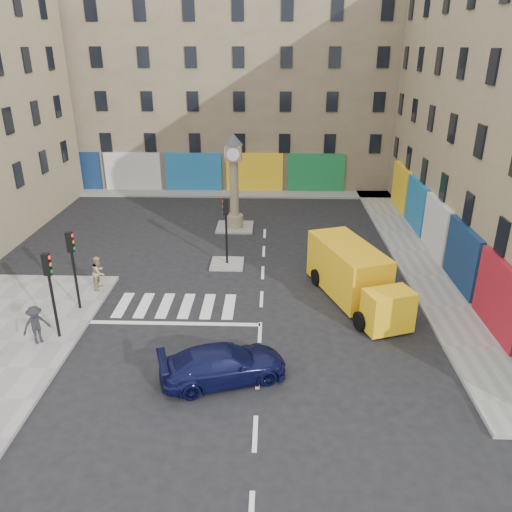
{
  "coord_description": "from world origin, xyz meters",
  "views": [
    {
      "loc": [
        0.43,
        -17.24,
        11.31
      ],
      "look_at": [
        -0.28,
        4.59,
        2.0
      ],
      "focal_mm": 35.0,
      "sensor_mm": 36.0,
      "label": 1
    }
  ],
  "objects_px": {
    "traffic_light_left_near": "(50,282)",
    "traffic_light_island": "(226,221)",
    "pedestrian_dark": "(36,325)",
    "clock_pillar": "(234,176)",
    "traffic_light_left_far": "(73,258)",
    "pedestrian_tan": "(99,272)",
    "navy_sedan": "(223,364)",
    "yellow_van": "(354,275)"
  },
  "relations": [
    {
      "from": "yellow_van",
      "to": "pedestrian_tan",
      "type": "bearing_deg",
      "value": 158.62
    },
    {
      "from": "traffic_light_left_far",
      "to": "pedestrian_tan",
      "type": "relative_size",
      "value": 2.19
    },
    {
      "from": "traffic_light_left_near",
      "to": "pedestrian_tan",
      "type": "distance_m",
      "value": 4.75
    },
    {
      "from": "traffic_light_left_far",
      "to": "pedestrian_dark",
      "type": "relative_size",
      "value": 2.25
    },
    {
      "from": "traffic_light_island",
      "to": "clock_pillar",
      "type": "relative_size",
      "value": 0.61
    },
    {
      "from": "traffic_light_left_far",
      "to": "navy_sedan",
      "type": "bearing_deg",
      "value": -34.63
    },
    {
      "from": "traffic_light_left_near",
      "to": "clock_pillar",
      "type": "xyz_separation_m",
      "value": [
        6.3,
        13.8,
        0.93
      ]
    },
    {
      "from": "traffic_light_left_near",
      "to": "navy_sedan",
      "type": "height_order",
      "value": "traffic_light_left_near"
    },
    {
      "from": "traffic_light_left_far",
      "to": "pedestrian_tan",
      "type": "bearing_deg",
      "value": 81.67
    },
    {
      "from": "navy_sedan",
      "to": "pedestrian_dark",
      "type": "bearing_deg",
      "value": 57.46
    },
    {
      "from": "clock_pillar",
      "to": "pedestrian_dark",
      "type": "height_order",
      "value": "clock_pillar"
    },
    {
      "from": "pedestrian_tan",
      "to": "pedestrian_dark",
      "type": "xyz_separation_m",
      "value": [
        -0.93,
        -4.95,
        -0.02
      ]
    },
    {
      "from": "traffic_light_left_near",
      "to": "clock_pillar",
      "type": "height_order",
      "value": "clock_pillar"
    },
    {
      "from": "pedestrian_dark",
      "to": "traffic_light_left_near",
      "type": "bearing_deg",
      "value": -2.61
    },
    {
      "from": "traffic_light_left_near",
      "to": "clock_pillar",
      "type": "distance_m",
      "value": 15.19
    },
    {
      "from": "clock_pillar",
      "to": "pedestrian_dark",
      "type": "relative_size",
      "value": 3.71
    },
    {
      "from": "traffic_light_left_near",
      "to": "navy_sedan",
      "type": "relative_size",
      "value": 0.81
    },
    {
      "from": "traffic_light_left_near",
      "to": "traffic_light_left_far",
      "type": "distance_m",
      "value": 2.4
    },
    {
      "from": "pedestrian_tan",
      "to": "navy_sedan",
      "type": "bearing_deg",
      "value": -133.35
    },
    {
      "from": "clock_pillar",
      "to": "traffic_light_left_near",
      "type": "bearing_deg",
      "value": -114.55
    },
    {
      "from": "traffic_light_left_near",
      "to": "yellow_van",
      "type": "height_order",
      "value": "traffic_light_left_near"
    },
    {
      "from": "navy_sedan",
      "to": "pedestrian_dark",
      "type": "xyz_separation_m",
      "value": [
        -7.69,
        1.98,
        0.31
      ]
    },
    {
      "from": "traffic_light_left_far",
      "to": "clock_pillar",
      "type": "bearing_deg",
      "value": 61.06
    },
    {
      "from": "pedestrian_tan",
      "to": "pedestrian_dark",
      "type": "distance_m",
      "value": 5.03
    },
    {
      "from": "traffic_light_left_near",
      "to": "pedestrian_dark",
      "type": "relative_size",
      "value": 2.25
    },
    {
      "from": "traffic_light_left_far",
      "to": "yellow_van",
      "type": "height_order",
      "value": "traffic_light_left_far"
    },
    {
      "from": "pedestrian_tan",
      "to": "traffic_light_left_far",
      "type": "bearing_deg",
      "value": 174.01
    },
    {
      "from": "traffic_light_left_far",
      "to": "pedestrian_tan",
      "type": "xyz_separation_m",
      "value": [
        0.3,
        2.05,
        -1.63
      ]
    },
    {
      "from": "navy_sedan",
      "to": "traffic_light_left_far",
      "type": "bearing_deg",
      "value": 37.25
    },
    {
      "from": "traffic_light_island",
      "to": "navy_sedan",
      "type": "height_order",
      "value": "traffic_light_island"
    },
    {
      "from": "traffic_light_left_near",
      "to": "pedestrian_dark",
      "type": "xyz_separation_m",
      "value": [
        -0.63,
        -0.5,
        -1.65
      ]
    },
    {
      "from": "traffic_light_island",
      "to": "navy_sedan",
      "type": "bearing_deg",
      "value": -85.78
    },
    {
      "from": "traffic_light_left_near",
      "to": "traffic_light_left_far",
      "type": "xyz_separation_m",
      "value": [
        0.0,
        2.4,
        0.0
      ]
    },
    {
      "from": "clock_pillar",
      "to": "yellow_van",
      "type": "xyz_separation_m",
      "value": [
        6.37,
        -9.8,
        -2.31
      ]
    },
    {
      "from": "navy_sedan",
      "to": "pedestrian_dark",
      "type": "distance_m",
      "value": 7.94
    },
    {
      "from": "traffic_light_left_near",
      "to": "traffic_light_island",
      "type": "distance_m",
      "value": 10.03
    },
    {
      "from": "clock_pillar",
      "to": "pedestrian_tan",
      "type": "xyz_separation_m",
      "value": [
        -6.0,
        -9.35,
        -2.56
      ]
    },
    {
      "from": "traffic_light_left_near",
      "to": "pedestrian_dark",
      "type": "distance_m",
      "value": 1.83
    },
    {
      "from": "traffic_light_island",
      "to": "pedestrian_tan",
      "type": "relative_size",
      "value": 2.19
    },
    {
      "from": "yellow_van",
      "to": "pedestrian_tan",
      "type": "distance_m",
      "value": 12.38
    },
    {
      "from": "pedestrian_tan",
      "to": "pedestrian_dark",
      "type": "height_order",
      "value": "pedestrian_tan"
    },
    {
      "from": "traffic_light_island",
      "to": "clock_pillar",
      "type": "xyz_separation_m",
      "value": [
        0.0,
        6.0,
        0.96
      ]
    }
  ]
}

